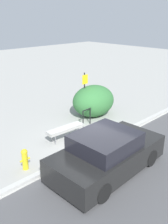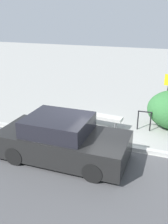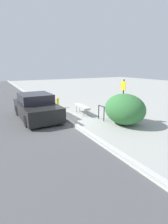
% 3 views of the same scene
% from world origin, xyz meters
% --- Properties ---
extents(ground_plane, '(60.00, 60.00, 0.00)m').
position_xyz_m(ground_plane, '(0.00, 0.00, 0.00)').
color(ground_plane, '#9E9E99').
extents(curb, '(60.00, 0.20, 0.13)m').
position_xyz_m(curb, '(0.00, 0.00, 0.07)').
color(curb, '#B7B7B2').
rests_on(curb, ground_plane).
extents(bench, '(1.69, 0.52, 0.55)m').
position_xyz_m(bench, '(-0.39, 1.38, 0.48)').
color(bench, gray).
rests_on(bench, ground_plane).
extents(bike_rack, '(0.55, 0.08, 0.83)m').
position_xyz_m(bike_rack, '(1.26, 1.77, 0.50)').
color(bike_rack, black).
rests_on(bike_rack, ground_plane).
extents(sign_post, '(0.36, 0.08, 2.30)m').
position_xyz_m(sign_post, '(2.00, 2.65, 1.38)').
color(sign_post, black).
rests_on(sign_post, ground_plane).
extents(fire_hydrant, '(0.36, 0.22, 0.77)m').
position_xyz_m(fire_hydrant, '(-2.79, 0.66, 0.41)').
color(fire_hydrant, gold).
rests_on(fire_hydrant, ground_plane).
extents(shrub_hedge, '(2.33, 1.90, 1.60)m').
position_xyz_m(shrub_hedge, '(2.42, 2.44, 0.80)').
color(shrub_hedge, '#337038').
rests_on(shrub_hedge, ground_plane).
extents(parked_car_near, '(4.17, 2.00, 1.43)m').
position_xyz_m(parked_car_near, '(-0.88, -1.35, 0.65)').
color(parked_car_near, black).
rests_on(parked_car_near, ground_plane).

